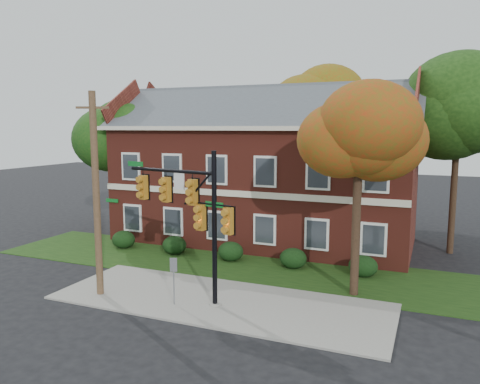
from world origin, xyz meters
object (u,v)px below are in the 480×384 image
at_px(hedge_far_right, 363,266).
at_px(tree_left_rear, 125,134).
at_px(hedge_far_left, 124,239).
at_px(utility_pole, 96,195).
at_px(tree_right_rear, 465,110).
at_px(hedge_left, 174,245).
at_px(tree_near_right, 364,140).
at_px(tree_far_rear, 316,105).
at_px(hedge_right, 293,258).
at_px(traffic_signal, 192,209).
at_px(sign_post, 174,274).
at_px(apartment_building, 264,162).
at_px(hedge_center, 231,251).

distance_m(hedge_far_right, tree_left_rear, 18.30).
height_order(hedge_far_left, utility_pole, utility_pole).
height_order(tree_left_rear, tree_right_rear, tree_right_rear).
height_order(hedge_left, utility_pole, utility_pole).
bearing_deg(hedge_far_right, hedge_left, 180.00).
distance_m(hedge_far_left, tree_right_rear, 20.75).
height_order(tree_near_right, tree_far_rear, tree_far_rear).
height_order(hedge_right, traffic_signal, traffic_signal).
xyz_separation_m(hedge_right, tree_right_rear, (7.81, 6.11, 7.60)).
relative_size(hedge_far_left, tree_right_rear, 0.13).
height_order(hedge_right, sign_post, sign_post).
height_order(hedge_left, sign_post, sign_post).
bearing_deg(tree_right_rear, traffic_signal, -130.71).
height_order(hedge_right, tree_left_rear, tree_left_rear).
bearing_deg(tree_left_rear, utility_pole, -59.02).
relative_size(tree_near_right, sign_post, 4.27).
relative_size(tree_near_right, tree_left_rear, 0.97).
bearing_deg(tree_right_rear, apartment_building, -175.67).
relative_size(traffic_signal, sign_post, 3.13).
relative_size(apartment_building, hedge_far_right, 13.43).
xyz_separation_m(hedge_far_left, hedge_center, (7.00, 0.00, 0.00)).
xyz_separation_m(hedge_center, tree_near_right, (7.22, -2.83, 6.14)).
bearing_deg(hedge_right, sign_post, -113.84).
bearing_deg(utility_pole, tree_right_rear, 19.08).
height_order(hedge_far_right, tree_near_right, tree_near_right).
bearing_deg(hedge_left, utility_pole, -86.54).
height_order(apartment_building, hedge_left, apartment_building).
bearing_deg(sign_post, tree_far_rear, 69.04).
xyz_separation_m(tree_far_rear, traffic_signal, (-0.42, -19.06, -4.94)).
bearing_deg(hedge_right, tree_far_rear, 99.36).
bearing_deg(sign_post, hedge_right, 47.63).
xyz_separation_m(hedge_left, tree_near_right, (10.72, -2.83, 6.14)).
distance_m(hedge_center, tree_right_rear, 14.94).
relative_size(hedge_right, sign_post, 0.70).
relative_size(hedge_center, hedge_far_right, 1.00).
relative_size(apartment_building, sign_post, 9.36).
distance_m(hedge_far_left, tree_left_rear, 7.90).
distance_m(hedge_right, tree_left_rear, 15.17).
height_order(hedge_far_left, tree_far_rear, tree_far_rear).
bearing_deg(apartment_building, hedge_left, -123.67).
bearing_deg(tree_far_rear, hedge_right, -80.64).
bearing_deg(hedge_right, tree_left_rear, 162.63).
distance_m(hedge_far_left, hedge_center, 7.00).
bearing_deg(hedge_right, utility_pole, -133.50).
xyz_separation_m(hedge_left, utility_pole, (0.42, -6.94, 3.86)).
height_order(hedge_left, tree_far_rear, tree_far_rear).
xyz_separation_m(hedge_far_left, hedge_left, (3.50, 0.00, 0.00)).
height_order(hedge_center, utility_pole, utility_pole).
xyz_separation_m(hedge_far_right, tree_right_rear, (4.31, 6.11, 7.60)).
distance_m(tree_near_right, utility_pole, 11.32).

